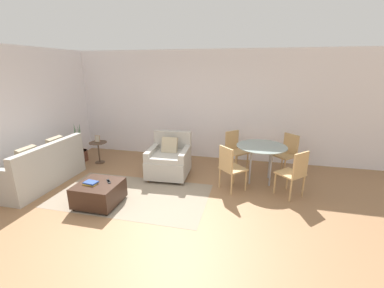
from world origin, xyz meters
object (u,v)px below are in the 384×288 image
(tv_remote_primary, at_px, (108,181))
(picture_frame, at_px, (97,139))
(couch, at_px, (41,170))
(dining_chair_near_right, at_px, (295,171))
(dining_table, at_px, (261,150))
(dining_chair_far_left, at_px, (234,148))
(side_table, at_px, (98,148))
(armchair, at_px, (169,160))
(book_stack, at_px, (91,183))
(ottoman, at_px, (99,193))
(dining_chair_far_right, at_px, (287,151))
(potted_plant, at_px, (80,152))
(tv_remote_secondary, at_px, (109,182))
(dining_chair_near_left, at_px, (230,166))

(tv_remote_primary, height_order, picture_frame, picture_frame)
(couch, relative_size, dining_chair_near_right, 2.02)
(dining_table, height_order, dining_chair_far_left, dining_chair_far_left)
(picture_frame, distance_m, dining_chair_far_left, 3.36)
(side_table, bearing_deg, couch, -106.90)
(tv_remote_primary, bearing_deg, dining_chair_far_left, 45.88)
(armchair, xyz_separation_m, dining_chair_far_left, (1.36, 0.76, 0.15))
(side_table, distance_m, picture_frame, 0.24)
(picture_frame, bearing_deg, book_stack, -60.62)
(ottoman, bearing_deg, dining_chair_far_right, 33.76)
(couch, height_order, ottoman, couch)
(potted_plant, distance_m, dining_table, 4.51)
(book_stack, distance_m, tv_remote_secondary, 0.29)
(tv_remote_primary, distance_m, dining_chair_far_right, 3.85)
(book_stack, distance_m, dining_chair_near_left, 2.53)
(ottoman, distance_m, picture_frame, 2.21)
(ottoman, bearing_deg, dining_chair_far_left, 45.86)
(ottoman, height_order, dining_chair_far_left, dining_chair_far_left)
(couch, height_order, potted_plant, potted_plant)
(couch, height_order, picture_frame, couch)
(couch, bearing_deg, picture_frame, 73.10)
(book_stack, height_order, side_table, side_table)
(side_table, distance_m, dining_chair_far_right, 4.53)
(tv_remote_secondary, distance_m, picture_frame, 2.20)
(tv_remote_primary, relative_size, dining_chair_near_left, 0.15)
(tv_remote_secondary, xyz_separation_m, side_table, (-1.32, 1.75, -0.02))
(armchair, height_order, side_table, armchair)
(armchair, relative_size, dining_chair_near_left, 1.05)
(dining_table, xyz_separation_m, dining_chair_far_left, (-0.59, 0.59, -0.16))
(picture_frame, height_order, dining_table, dining_table)
(side_table, distance_m, dining_chair_near_left, 3.43)
(ottoman, bearing_deg, dining_chair_near_left, 26.05)
(armchair, bearing_deg, dining_chair_far_right, 16.58)
(dining_chair_far_right, bearing_deg, potted_plant, -175.85)
(potted_plant, height_order, dining_chair_far_left, potted_plant)
(book_stack, height_order, picture_frame, picture_frame)
(side_table, xyz_separation_m, dining_chair_near_left, (3.33, -0.77, 0.14))
(side_table, relative_size, picture_frame, 3.14)
(tv_remote_primary, height_order, dining_chair_near_right, dining_chair_near_right)
(book_stack, bearing_deg, dining_table, 30.86)
(armchair, relative_size, dining_chair_far_right, 1.05)
(side_table, bearing_deg, book_stack, -60.62)
(ottoman, distance_m, dining_chair_near_right, 3.52)
(couch, xyz_separation_m, dining_chair_far_left, (3.76, 1.80, 0.20))
(dining_chair_near_right, bearing_deg, dining_chair_far_left, 135.00)
(dining_chair_near_left, bearing_deg, dining_chair_far_left, 90.00)
(ottoman, bearing_deg, potted_plant, 132.78)
(dining_chair_near_left, bearing_deg, dining_chair_near_right, 0.00)
(dining_chair_far_right, bearing_deg, tv_remote_primary, -146.78)
(couch, distance_m, dining_table, 4.53)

